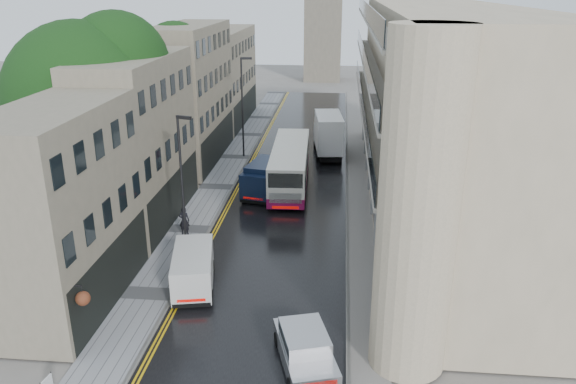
% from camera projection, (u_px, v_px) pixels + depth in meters
% --- Properties ---
extents(road, '(9.00, 85.00, 0.02)m').
position_uv_depth(road, '(289.00, 190.00, 44.44)').
color(road, black).
rests_on(road, ground).
extents(left_sidewalk, '(2.70, 85.00, 0.12)m').
position_uv_depth(left_sidewalk, '(217.00, 187.00, 44.95)').
color(left_sidewalk, gray).
rests_on(left_sidewalk, ground).
extents(right_sidewalk, '(1.80, 85.00, 0.12)m').
position_uv_depth(right_sidewalk, '(358.00, 192.00, 43.94)').
color(right_sidewalk, slate).
rests_on(right_sidewalk, ground).
extents(old_shop_row, '(4.50, 56.00, 12.00)m').
position_uv_depth(old_shop_row, '(177.00, 107.00, 45.53)').
color(old_shop_row, gray).
rests_on(old_shop_row, ground).
extents(modern_block, '(8.00, 40.00, 14.00)m').
position_uv_depth(modern_block, '(432.00, 110.00, 39.68)').
color(modern_block, '#C7B394').
rests_on(modern_block, ground).
extents(tree_near, '(10.56, 10.56, 13.89)m').
position_uv_depth(tree_near, '(86.00, 123.00, 36.15)').
color(tree_near, black).
rests_on(tree_near, ground).
extents(tree_far, '(9.24, 9.24, 12.46)m').
position_uv_depth(tree_far, '(155.00, 96.00, 48.50)').
color(tree_far, black).
rests_on(tree_far, ground).
extents(cream_bus, '(3.15, 12.01, 3.25)m').
position_uv_depth(cream_bus, '(271.00, 180.00, 41.85)').
color(cream_bus, white).
rests_on(cream_bus, road).
extents(white_lorry, '(3.15, 7.91, 4.05)m').
position_uv_depth(white_lorry, '(318.00, 139.00, 51.15)').
color(white_lorry, white).
rests_on(white_lorry, road).
extents(silver_hatchback, '(3.18, 4.89, 1.69)m').
position_uv_depth(silver_hatchback, '(291.00, 375.00, 22.17)').
color(silver_hatchback, '#99999D').
rests_on(silver_hatchback, road).
extents(white_van, '(2.91, 5.02, 2.13)m').
position_uv_depth(white_van, '(173.00, 286.00, 28.23)').
color(white_van, silver).
rests_on(white_van, road).
extents(navy_van, '(3.24, 5.79, 2.79)m').
position_uv_depth(navy_van, '(244.00, 183.00, 41.76)').
color(navy_van, '#0E1933').
rests_on(navy_van, road).
extents(pedestrian, '(0.70, 0.47, 1.89)m').
position_uv_depth(pedestrian, '(184.00, 221.00, 36.06)').
color(pedestrian, black).
rests_on(pedestrian, left_sidewalk).
extents(lamp_post_near, '(0.96, 0.48, 8.35)m').
position_uv_depth(lamp_post_near, '(182.00, 186.00, 32.64)').
color(lamp_post_near, black).
rests_on(lamp_post_near, left_sidewalk).
extents(lamp_post_far, '(1.04, 0.34, 9.09)m').
position_uv_depth(lamp_post_far, '(242.00, 108.00, 51.26)').
color(lamp_post_far, black).
rests_on(lamp_post_far, left_sidewalk).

